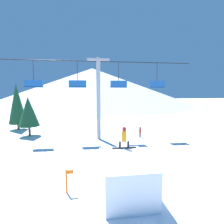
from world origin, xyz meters
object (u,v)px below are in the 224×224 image
snowboarder (124,138)px  pine_tree_near (28,112)px  distant_skier (140,132)px  trail_marker (67,181)px  snow_ramp (125,175)px

snowboarder → pine_tree_near: size_ratio=0.31×
pine_tree_near → distant_skier: 13.19m
snowboarder → pine_tree_near: 14.52m
snowboarder → trail_marker: (-3.26, -1.14, -1.85)m
snow_ramp → trail_marker: (-3.00, 0.37, -0.26)m
snow_ramp → pine_tree_near: (-8.70, 12.94, 1.97)m
snow_ramp → pine_tree_near: bearing=123.9°
snow_ramp → snowboarder: 2.21m
snow_ramp → trail_marker: bearing=173.0°
snowboarder → distant_skier: bearing=67.1°
snow_ramp → trail_marker: snow_ramp is taller
snow_ramp → distant_skier: size_ratio=2.99×
trail_marker → distant_skier: size_ratio=1.02×
snowboarder → snow_ramp: bearing=-99.8°
snowboarder → distant_skier: 9.96m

